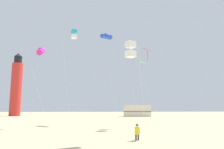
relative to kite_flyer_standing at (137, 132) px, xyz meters
The scene contains 9 objects.
kite_flyer_standing is the anchor object (origin of this frame).
kite_box_cyan 17.22m from the kite_flyer_standing, 116.06° to the left, with size 2.00×2.00×12.20m.
kite_diamond_lime 12.16m from the kite_flyer_standing, 76.06° to the left, with size 2.72×2.72×7.82m.
kite_diamond_scarlet 12.23m from the kite_flyer_standing, 71.28° to the left, with size 3.18×2.88×9.08m.
kite_box_white 5.75m from the kite_flyer_standing, 139.47° to the right, with size 1.46×1.45×6.91m.
kite_tube_magenta 17.38m from the kite_flyer_standing, 130.36° to the left, with size 2.89×2.86×9.87m.
kite_tube_blue 20.28m from the kite_flyer_standing, 95.27° to the left, with size 2.73×3.02×13.55m.
lighthouse_distant 50.30m from the kite_flyer_standing, 119.01° to the left, with size 2.80×2.80×16.80m.
rv_van_cream 38.66m from the kite_flyer_standing, 79.30° to the left, with size 6.53×2.60×2.80m.
Camera 1 is at (-1.02, -7.27, 2.28)m, focal length 34.54 mm.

